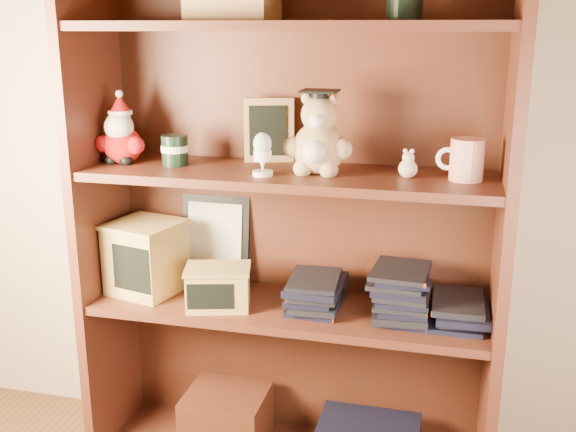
{
  "coord_description": "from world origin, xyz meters",
  "views": [
    {
      "loc": [
        0.59,
        -0.47,
        1.34
      ],
      "look_at": [
        0.15,
        1.3,
        0.82
      ],
      "focal_mm": 42.0,
      "sensor_mm": 36.0,
      "label": 1
    }
  ],
  "objects_px": {
    "teacher_mug": "(466,160)",
    "treats_box": "(146,257)",
    "bookcase": "(291,225)",
    "grad_teddy_bear": "(318,141)"
  },
  "relations": [
    {
      "from": "teacher_mug",
      "to": "treats_box",
      "type": "relative_size",
      "value": 0.51
    },
    {
      "from": "grad_teddy_bear",
      "to": "treats_box",
      "type": "distance_m",
      "value": 0.65
    },
    {
      "from": "teacher_mug",
      "to": "treats_box",
      "type": "height_order",
      "value": "teacher_mug"
    },
    {
      "from": "bookcase",
      "to": "grad_teddy_bear",
      "type": "relative_size",
      "value": 6.92
    },
    {
      "from": "grad_teddy_bear",
      "to": "treats_box",
      "type": "height_order",
      "value": "grad_teddy_bear"
    },
    {
      "from": "treats_box",
      "to": "bookcase",
      "type": "bearing_deg",
      "value": 6.63
    },
    {
      "from": "grad_teddy_bear",
      "to": "treats_box",
      "type": "bearing_deg",
      "value": 179.35
    },
    {
      "from": "teacher_mug",
      "to": "bookcase",
      "type": "bearing_deg",
      "value": 173.95
    },
    {
      "from": "treats_box",
      "to": "teacher_mug",
      "type": "bearing_deg",
      "value": 0.06
    },
    {
      "from": "bookcase",
      "to": "treats_box",
      "type": "distance_m",
      "value": 0.46
    }
  ]
}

